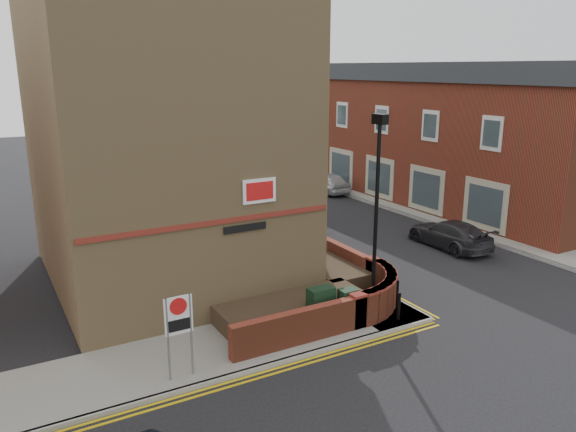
% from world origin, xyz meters
% --- Properties ---
extents(ground, '(120.00, 120.00, 0.00)m').
position_xyz_m(ground, '(0.00, 0.00, 0.00)').
color(ground, black).
rests_on(ground, ground).
extents(pavement_corner, '(13.00, 3.00, 0.12)m').
position_xyz_m(pavement_corner, '(-3.50, 1.50, 0.06)').
color(pavement_corner, gray).
rests_on(pavement_corner, ground).
extents(pavement_main, '(2.00, 32.00, 0.12)m').
position_xyz_m(pavement_main, '(2.00, 16.00, 0.06)').
color(pavement_main, gray).
rests_on(pavement_main, ground).
extents(pavement_far, '(4.00, 40.00, 0.12)m').
position_xyz_m(pavement_far, '(13.00, 13.00, 0.06)').
color(pavement_far, gray).
rests_on(pavement_far, ground).
extents(kerb_side, '(13.00, 0.15, 0.12)m').
position_xyz_m(kerb_side, '(-3.50, 0.00, 0.06)').
color(kerb_side, gray).
rests_on(kerb_side, ground).
extents(kerb_main_near, '(0.15, 32.00, 0.12)m').
position_xyz_m(kerb_main_near, '(3.00, 16.00, 0.06)').
color(kerb_main_near, gray).
rests_on(kerb_main_near, ground).
extents(kerb_main_far, '(0.15, 40.00, 0.12)m').
position_xyz_m(kerb_main_far, '(11.00, 13.00, 0.06)').
color(kerb_main_far, gray).
rests_on(kerb_main_far, ground).
extents(yellow_lines_side, '(13.00, 0.28, 0.01)m').
position_xyz_m(yellow_lines_side, '(-3.50, -0.25, 0.01)').
color(yellow_lines_side, gold).
rests_on(yellow_lines_side, ground).
extents(yellow_lines_main, '(0.28, 32.00, 0.01)m').
position_xyz_m(yellow_lines_main, '(3.25, 16.00, 0.01)').
color(yellow_lines_main, gold).
rests_on(yellow_lines_main, ground).
extents(corner_building, '(8.95, 10.40, 13.60)m').
position_xyz_m(corner_building, '(-2.84, 8.00, 6.23)').
color(corner_building, '#A18455').
rests_on(corner_building, ground).
extents(garden_wall, '(6.80, 6.00, 1.20)m').
position_xyz_m(garden_wall, '(0.00, 2.50, 0.00)').
color(garden_wall, brown).
rests_on(garden_wall, ground).
extents(lamppost, '(0.25, 0.50, 6.30)m').
position_xyz_m(lamppost, '(1.60, 1.20, 3.34)').
color(lamppost, black).
rests_on(lamppost, pavement_corner).
extents(utility_cabinet_large, '(0.80, 0.45, 1.20)m').
position_xyz_m(utility_cabinet_large, '(-0.30, 1.30, 0.72)').
color(utility_cabinet_large, black).
rests_on(utility_cabinet_large, pavement_corner).
extents(utility_cabinet_small, '(0.55, 0.40, 1.10)m').
position_xyz_m(utility_cabinet_small, '(0.50, 1.00, 0.67)').
color(utility_cabinet_small, black).
rests_on(utility_cabinet_small, pavement_corner).
extents(bollard_near, '(0.11, 0.11, 0.90)m').
position_xyz_m(bollard_near, '(2.00, 0.40, 0.57)').
color(bollard_near, black).
rests_on(bollard_near, pavement_corner).
extents(bollard_far, '(0.11, 0.11, 0.90)m').
position_xyz_m(bollard_far, '(2.60, 1.20, 0.57)').
color(bollard_far, black).
rests_on(bollard_far, pavement_corner).
extents(zone_sign, '(0.72, 0.07, 2.20)m').
position_xyz_m(zone_sign, '(-5.00, 0.50, 1.64)').
color(zone_sign, slate).
rests_on(zone_sign, pavement_corner).
extents(far_terrace, '(5.40, 30.40, 8.00)m').
position_xyz_m(far_terrace, '(14.50, 17.00, 4.04)').
color(far_terrace, brown).
rests_on(far_terrace, ground).
extents(far_terrace_cream, '(5.40, 12.40, 8.00)m').
position_xyz_m(far_terrace_cream, '(14.50, 38.00, 4.05)').
color(far_terrace_cream, '#B4AF95').
rests_on(far_terrace_cream, ground).
extents(tree_near, '(3.64, 3.65, 6.70)m').
position_xyz_m(tree_near, '(2.00, 14.05, 4.70)').
color(tree_near, '#382B1E').
rests_on(tree_near, pavement_main).
extents(tree_mid, '(4.03, 4.03, 7.42)m').
position_xyz_m(tree_mid, '(2.00, 22.05, 5.20)').
color(tree_mid, '#382B1E').
rests_on(tree_mid, pavement_main).
extents(tree_far, '(3.81, 3.81, 7.00)m').
position_xyz_m(tree_far, '(2.00, 30.05, 4.91)').
color(tree_far, '#382B1E').
rests_on(tree_far, pavement_main).
extents(traffic_light_assembly, '(0.20, 0.16, 4.20)m').
position_xyz_m(traffic_light_assembly, '(2.40, 25.00, 2.78)').
color(traffic_light_assembly, black).
rests_on(traffic_light_assembly, pavement_main).
extents(silver_car_near, '(3.10, 4.76, 1.48)m').
position_xyz_m(silver_car_near, '(4.90, 11.84, 0.74)').
color(silver_car_near, '#B7B9C0').
rests_on(silver_car_near, ground).
extents(red_car_main, '(3.58, 5.54, 1.42)m').
position_xyz_m(red_car_main, '(3.72, 18.36, 0.71)').
color(red_car_main, '#982910').
rests_on(red_car_main, ground).
extents(grey_car_far, '(1.84, 4.27, 1.22)m').
position_xyz_m(grey_car_far, '(9.00, 5.25, 0.61)').
color(grey_car_far, '#2A2A2E').
rests_on(grey_car_far, ground).
extents(silver_car_far, '(1.72, 3.92, 1.31)m').
position_xyz_m(silver_car_far, '(10.50, 17.40, 0.66)').
color(silver_car_far, silver).
rests_on(silver_car_far, ground).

